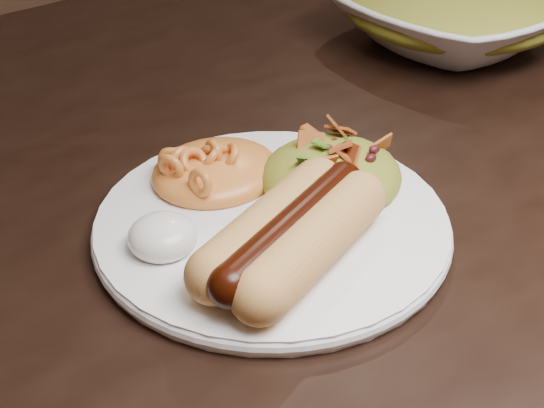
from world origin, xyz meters
TOP-DOWN VIEW (x-y plane):
  - table at (0.00, 0.00)m, footprint 1.60×0.90m
  - plate at (-0.12, -0.07)m, footprint 0.26×0.26m
  - hotdog at (-0.14, -0.11)m, footprint 0.13×0.10m
  - mac_and_cheese at (-0.12, -0.00)m, footprint 0.11×0.11m
  - sour_cream at (-0.19, -0.05)m, footprint 0.06×0.06m
  - taco_salad at (-0.06, -0.06)m, footprint 0.10×0.10m
  - fork at (-0.11, -0.06)m, footprint 0.04×0.13m
  - serving_bowl at (0.24, 0.08)m, footprint 0.24×0.24m

SIDE VIEW (x-z plane):
  - table at x=0.00m, z-range 0.28..1.03m
  - fork at x=-0.11m, z-range 0.75..0.75m
  - plate at x=-0.12m, z-range 0.75..0.76m
  - sour_cream at x=-0.19m, z-range 0.76..0.79m
  - serving_bowl at x=0.24m, z-range 0.75..0.81m
  - taco_salad at x=-0.06m, z-range 0.76..0.80m
  - mac_and_cheese at x=-0.12m, z-range 0.76..0.80m
  - hotdog at x=-0.14m, z-range 0.76..0.80m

